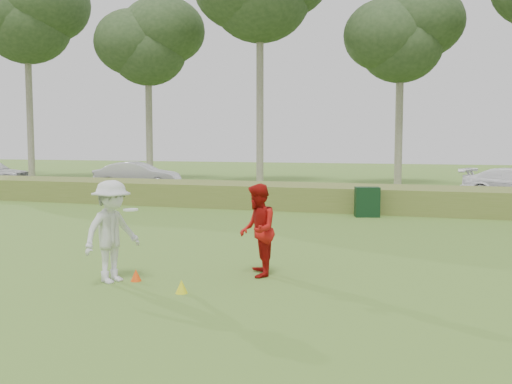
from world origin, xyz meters
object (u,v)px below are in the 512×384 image
(player_white, at_px, (112,232))
(player_red, at_px, (258,230))
(cone_orange, at_px, (136,275))
(car_mid, at_px, (138,176))
(cone_yellow, at_px, (182,287))
(utility_cabinet, at_px, (367,202))

(player_white, bearing_deg, player_red, -43.67)
(player_white, distance_m, cone_orange, 0.93)
(cone_orange, distance_m, car_mid, 20.17)
(cone_yellow, relative_size, utility_cabinet, 0.23)
(cone_yellow, bearing_deg, utility_cabinet, 81.18)
(player_red, height_order, car_mid, player_red)
(player_red, xyz_separation_m, cone_yellow, (-0.84, -1.61, -0.77))
(player_white, relative_size, cone_orange, 8.44)
(cone_yellow, bearing_deg, player_red, 62.58)
(cone_orange, height_order, utility_cabinet, utility_cabinet)
(cone_yellow, relative_size, car_mid, 0.05)
(player_white, bearing_deg, cone_yellow, -83.85)
(player_white, distance_m, car_mid, 20.15)
(player_red, bearing_deg, utility_cabinet, 154.80)
(cone_orange, xyz_separation_m, utility_cabinet, (2.89, 10.56, 0.40))
(car_mid, bearing_deg, player_red, -156.83)
(player_red, xyz_separation_m, car_mid, (-12.02, 16.40, -0.09))
(utility_cabinet, height_order, car_mid, car_mid)
(utility_cabinet, bearing_deg, car_mid, 135.54)
(cone_yellow, bearing_deg, player_white, 168.34)
(player_red, xyz_separation_m, cone_orange, (-2.01, -1.10, -0.78))
(utility_cabinet, distance_m, car_mid, 14.65)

